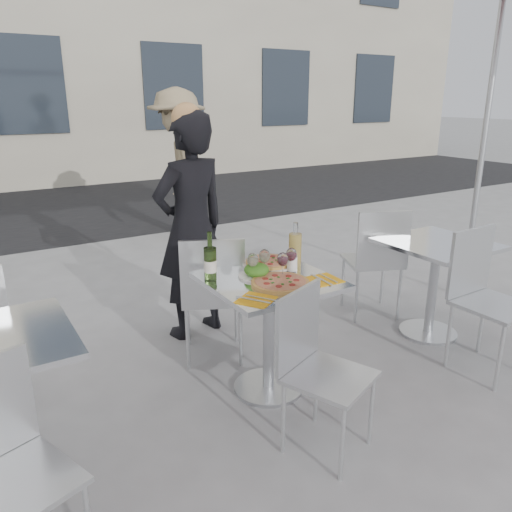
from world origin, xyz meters
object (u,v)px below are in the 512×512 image
carafe (295,250)px  wineglass_white_a (253,261)px  pizza_far (269,263)px  woman_diner (191,228)px  pedestrian_b (179,166)px  salad_plate (257,271)px  chair_far (212,289)px  napkin_left (256,300)px  side_chair_rfar (377,255)px  napkin_right (324,279)px  sugar_shaker (292,263)px  wineglass_red_a (283,260)px  wineglass_red_b (291,255)px  wine_bottle (210,262)px  side_chair_lnear (1,456)px  side_table_right (435,269)px  main_table (269,311)px  side_chair_rnear (483,288)px  chair_near (315,358)px  pizza_near (280,282)px  wineglass_white_b (264,257)px

carafe → wineglass_white_a: bearing=-174.3°
pizza_far → carafe: bearing=-47.9°
woman_diner → pedestrian_b: bearing=-122.7°
pizza_far → salad_plate: salad_plate is taller
chair_far → napkin_left: chair_far is taller
side_chair_rfar → napkin_right: side_chair_rfar is taller
sugar_shaker → wineglass_red_a: bearing=-150.0°
woman_diner → wineglass_red_b: woman_diner is taller
salad_plate → napkin_left: bearing=-122.2°
wineglass_white_a → wineglass_red_a: 0.18m
wine_bottle → side_chair_lnear: bearing=-150.7°
side_table_right → pedestrian_b: (-0.52, 3.62, 0.41)m
side_table_right → napkin_right: (-1.24, -0.19, 0.21)m
wine_bottle → sugar_shaker: size_ratio=2.76×
wineglass_red_a → main_table: bearing=161.2°
side_chair_rnear → wine_bottle: bearing=158.1°
wineglass_white_a → pizza_far: bearing=36.4°
chair_near → wine_bottle: 0.82m
pizza_near → napkin_left: bearing=-152.3°
side_table_right → wine_bottle: bearing=175.1°
pizza_near → carafe: bearing=39.2°
pedestrian_b → wine_bottle: size_ratio=6.45×
wine_bottle → wineglass_white_a: bearing=-23.1°
side_chair_rnear → pedestrian_b: 4.14m
side_chair_rfar → pizza_far: bearing=34.8°
napkin_left → napkin_right: 0.51m
side_chair_rfar → sugar_shaker: bearing=43.3°
side_chair_rnear → pizza_far: (-1.25, 0.70, 0.20)m
pizza_near → pizza_far: pizza_far is taller
sugar_shaker → pedestrian_b: bearing=77.6°
side_chair_rfar → wineglass_white_b: bearing=39.2°
woman_diner → wineglass_red_a: size_ratio=10.78×
chair_near → pedestrian_b: (1.06, 4.17, 0.44)m
pizza_far → sugar_shaker: size_ratio=3.13×
chair_far → side_table_right: bearing=-172.3°
main_table → wineglass_white_a: size_ratio=4.76×
sugar_shaker → main_table: bearing=-167.8°
side_chair_rfar → main_table: bearing=42.3°
woman_diner → salad_plate: (0.00, -0.93, -0.06)m
carafe → wine_bottle: bearing=173.3°
side_chair_rnear → wine_bottle: wine_bottle is taller
chair_near → salad_plate: size_ratio=3.90×
pedestrian_b → side_chair_rnear: bearing=26.7°
chair_far → wineglass_white_b: 0.54m
side_chair_lnear → wineglass_white_b: bearing=1.7°
side_chair_rnear → wineglass_white_b: side_chair_rnear is taller
pizza_near → wineglass_white_a: (-0.08, 0.17, 0.10)m
side_table_right → salad_plate: (-1.55, 0.07, 0.25)m
wine_bottle → pizza_near: bearing=-40.3°
salad_plate → carafe: (0.30, 0.02, 0.08)m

